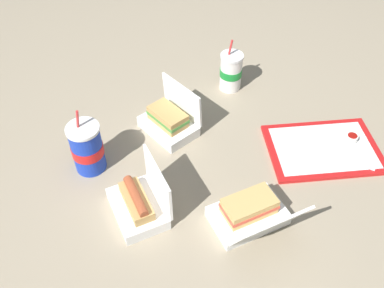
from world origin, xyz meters
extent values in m
plane|color=gray|center=(0.00, 0.00, 0.00)|extent=(3.20, 3.20, 0.00)
cube|color=red|center=(-0.39, 0.08, 0.01)|extent=(0.40, 0.30, 0.01)
cube|color=white|center=(-0.39, 0.08, 0.01)|extent=(0.35, 0.26, 0.00)
cylinder|color=white|center=(-0.49, 0.07, 0.03)|extent=(0.04, 0.04, 0.02)
cylinder|color=#9E140F|center=(-0.49, 0.07, 0.04)|extent=(0.03, 0.03, 0.01)
cube|color=white|center=(-0.39, 0.05, 0.02)|extent=(0.11, 0.11, 0.00)
cube|color=white|center=(-0.46, 0.17, 0.02)|extent=(0.09, 0.08, 0.00)
cube|color=white|center=(0.10, -0.14, 0.02)|extent=(0.21, 0.23, 0.04)
cube|color=white|center=(0.04, -0.17, 0.11)|extent=(0.11, 0.17, 0.13)
cube|color=tan|center=(0.10, -0.14, 0.05)|extent=(0.13, 0.15, 0.02)
cube|color=#4C933D|center=(0.10, -0.14, 0.07)|extent=(0.14, 0.16, 0.01)
cube|color=tan|center=(0.10, -0.14, 0.08)|extent=(0.13, 0.15, 0.02)
cube|color=white|center=(-0.05, 0.29, 0.02)|extent=(0.23, 0.18, 0.04)
cube|color=white|center=(-0.07, 0.39, 0.10)|extent=(0.22, 0.11, 0.13)
cube|color=tan|center=(-0.05, 0.29, 0.05)|extent=(0.16, 0.11, 0.02)
cube|color=#D64C38|center=(-0.05, 0.29, 0.07)|extent=(0.17, 0.12, 0.01)
cube|color=tan|center=(-0.05, 0.29, 0.08)|extent=(0.16, 0.11, 0.02)
cube|color=white|center=(0.26, 0.19, 0.02)|extent=(0.17, 0.21, 0.04)
cube|color=white|center=(0.19, 0.18, 0.11)|extent=(0.05, 0.19, 0.13)
cube|color=tan|center=(0.26, 0.19, 0.06)|extent=(0.09, 0.16, 0.03)
cylinder|color=#9E4728|center=(0.26, 0.19, 0.08)|extent=(0.06, 0.14, 0.03)
cylinder|color=yellow|center=(0.26, 0.19, 0.09)|extent=(0.03, 0.12, 0.01)
cylinder|color=#1938B7|center=(0.38, -0.03, 0.08)|extent=(0.10, 0.10, 0.16)
cylinder|color=red|center=(0.38, -0.03, 0.08)|extent=(0.10, 0.10, 0.04)
cylinder|color=white|center=(0.38, -0.03, 0.17)|extent=(0.10, 0.10, 0.01)
cylinder|color=red|center=(0.39, -0.03, 0.20)|extent=(0.02, 0.01, 0.06)
cylinder|color=white|center=(-0.18, -0.32, 0.07)|extent=(0.08, 0.08, 0.14)
cylinder|color=#198C33|center=(-0.18, -0.32, 0.07)|extent=(0.09, 0.09, 0.03)
cylinder|color=white|center=(-0.18, -0.32, 0.15)|extent=(0.09, 0.09, 0.01)
cylinder|color=red|center=(-0.17, -0.33, 0.18)|extent=(0.02, 0.01, 0.06)
camera|label=1|loc=(0.27, 0.95, 1.05)|focal=40.00mm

